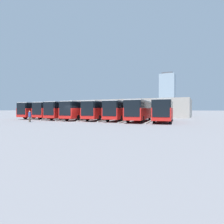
# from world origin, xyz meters

# --- Properties ---
(ground_plane) EXTENTS (600.00, 600.00, 0.00)m
(ground_plane) POSITION_xyz_m (0.00, 0.00, 0.00)
(ground_plane) COLOR slate
(bus_0) EXTENTS (3.59, 10.90, 3.30)m
(bus_0) POSITION_xyz_m (-12.82, -5.84, 1.84)
(bus_0) COLOR red
(bus_0) RESTS_ON ground_plane
(curb_divider_0) EXTENTS (1.04, 7.32, 0.15)m
(curb_divider_0) POSITION_xyz_m (-10.99, -4.26, 0.07)
(curb_divider_0) COLOR #9E9E99
(curb_divider_0) RESTS_ON ground_plane
(bus_1) EXTENTS (3.59, 10.90, 3.30)m
(bus_1) POSITION_xyz_m (-9.16, -5.25, 1.84)
(bus_1) COLOR red
(bus_1) RESTS_ON ground_plane
(curb_divider_1) EXTENTS (1.04, 7.32, 0.15)m
(curb_divider_1) POSITION_xyz_m (-7.32, -3.67, 0.07)
(curb_divider_1) COLOR #9E9E99
(curb_divider_1) RESTS_ON ground_plane
(bus_2) EXTENTS (3.59, 10.90, 3.30)m
(bus_2) POSITION_xyz_m (-5.49, -5.86, 1.84)
(bus_2) COLOR red
(bus_2) RESTS_ON ground_plane
(curb_divider_2) EXTENTS (1.04, 7.32, 0.15)m
(curb_divider_2) POSITION_xyz_m (-3.66, -4.28, 0.07)
(curb_divider_2) COLOR #9E9E99
(curb_divider_2) RESTS_ON ground_plane
(bus_3) EXTENTS (3.59, 10.90, 3.30)m
(bus_3) POSITION_xyz_m (-1.83, -5.58, 1.84)
(bus_3) COLOR red
(bus_3) RESTS_ON ground_plane
(curb_divider_3) EXTENTS (1.04, 7.32, 0.15)m
(curb_divider_3) POSITION_xyz_m (0.00, -4.00, 0.07)
(curb_divider_3) COLOR #9E9E99
(curb_divider_3) RESTS_ON ground_plane
(bus_4) EXTENTS (3.59, 10.90, 3.30)m
(bus_4) POSITION_xyz_m (1.83, -4.75, 1.84)
(bus_4) COLOR red
(bus_4) RESTS_ON ground_plane
(curb_divider_4) EXTENTS (1.04, 7.32, 0.15)m
(curb_divider_4) POSITION_xyz_m (3.66, -3.17, 0.07)
(curb_divider_4) COLOR #9E9E99
(curb_divider_4) RESTS_ON ground_plane
(bus_5) EXTENTS (3.59, 10.90, 3.30)m
(bus_5) POSITION_xyz_m (5.49, -4.87, 1.84)
(bus_5) COLOR red
(bus_5) RESTS_ON ground_plane
(curb_divider_5) EXTENTS (1.04, 7.32, 0.15)m
(curb_divider_5) POSITION_xyz_m (7.32, -3.29, 0.07)
(curb_divider_5) COLOR #9E9E99
(curb_divider_5) RESTS_ON ground_plane
(bus_6) EXTENTS (3.59, 10.90, 3.30)m
(bus_6) POSITION_xyz_m (9.15, -5.56, 1.84)
(bus_6) COLOR red
(bus_6) RESTS_ON ground_plane
(curb_divider_6) EXTENTS (1.04, 7.32, 0.15)m
(curb_divider_6) POSITION_xyz_m (10.99, -3.98, 0.07)
(curb_divider_6) COLOR #9E9E99
(curb_divider_6) RESTS_ON ground_plane
(bus_7) EXTENTS (3.59, 10.90, 3.30)m
(bus_7) POSITION_xyz_m (12.81, -5.11, 1.84)
(bus_7) COLOR red
(bus_7) RESTS_ON ground_plane
(pedestrian) EXTENTS (0.50, 0.50, 1.71)m
(pedestrian) POSITION_xyz_m (5.40, 3.65, 0.92)
(pedestrian) COLOR brown
(pedestrian) RESTS_ON ground_plane
(station_building) EXTENTS (31.83, 15.66, 4.49)m
(station_building) POSITION_xyz_m (0.00, -24.13, 2.27)
(station_building) COLOR #A8A399
(station_building) RESTS_ON ground_plane
(office_tower) EXTENTS (20.95, 20.95, 55.20)m
(office_tower) POSITION_xyz_m (24.16, -243.18, 27.00)
(office_tower) COLOR #93A8B7
(office_tower) RESTS_ON ground_plane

